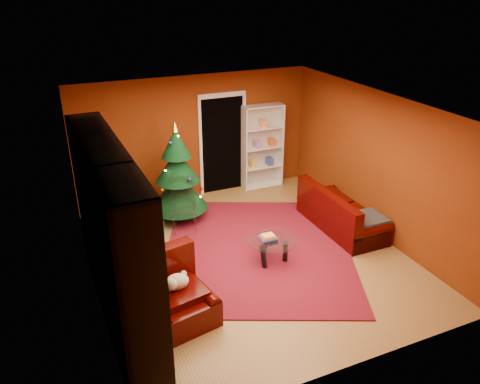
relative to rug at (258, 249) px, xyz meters
name	(u,v)px	position (x,y,z in m)	size (l,w,h in m)	color
floor	(249,258)	(-0.22, -0.14, -0.04)	(5.00, 5.50, 0.05)	olive
ceiling	(251,106)	(-0.22, -0.14, 2.61)	(5.00, 5.50, 0.05)	silver
wall_back	(195,137)	(-0.22, 2.64, 1.29)	(5.00, 0.05, 2.60)	maroon
wall_left	(86,217)	(-2.75, -0.14, 1.29)	(0.05, 5.50, 2.60)	maroon
wall_right	(378,164)	(2.30, -0.14, 1.29)	(0.05, 5.50, 2.60)	maroon
doorway	(223,146)	(0.38, 2.59, 1.04)	(1.06, 0.60, 2.16)	black
rug	(258,249)	(0.00, 0.00, 0.00)	(3.19, 3.72, 0.02)	maroon
media_unit	(114,240)	(-2.50, -0.88, 1.26)	(0.51, 3.31, 2.54)	black
christmas_tree	(178,173)	(-0.90, 1.69, 0.95)	(1.11, 1.11, 1.98)	black
gift_box_teal	(154,227)	(-1.53, 1.28, 0.14)	(0.30, 0.30, 0.30)	#166E6A
gift_box_green	(168,209)	(-1.07, 1.93, 0.12)	(0.26, 0.26, 0.26)	#2E6A2D
gift_box_red	(155,214)	(-1.36, 1.87, 0.10)	(0.21, 0.21, 0.21)	#A72331
white_bookshelf	(262,147)	(1.26, 2.43, 0.93)	(0.89, 0.32, 1.93)	white
armchair	(176,297)	(-1.82, -1.22, 0.39)	(1.02, 1.02, 0.80)	#2E0201
dog	(177,282)	(-1.78, -1.16, 0.58)	(0.40, 0.30, 0.26)	beige
sofa	(342,209)	(1.80, 0.09, 0.39)	(1.88, 0.85, 0.81)	#2E0201
coffee_table	(272,250)	(0.05, -0.42, 0.21)	(0.83, 0.83, 0.52)	gray
acrylic_chair	(184,209)	(-0.97, 1.16, 0.45)	(0.47, 0.52, 0.93)	#66605B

